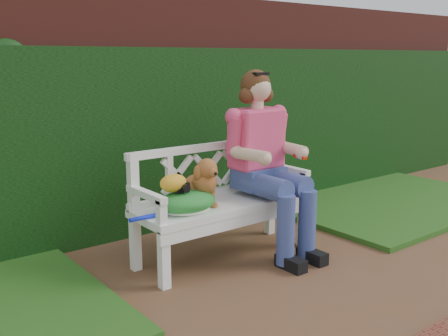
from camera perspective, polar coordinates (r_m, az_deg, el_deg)
ground at (r=3.92m, az=6.91°, el=-12.45°), size 60.00×60.00×0.00m
brick_wall at (r=5.12m, az=-7.96°, el=6.10°), size 10.00×0.30×2.20m
ivy_hedge at (r=4.96m, az=-6.60°, el=3.04°), size 10.00×0.18×1.70m
grass_right at (r=6.21m, az=16.93°, el=-3.38°), size 2.60×2.00×0.05m
garden_bench at (r=4.30m, az=0.00°, el=-6.66°), size 1.59×0.63×0.48m
seated_woman at (r=4.38m, az=4.00°, el=0.89°), size 0.92×1.05×1.55m
dog at (r=4.06m, az=-2.62°, el=-1.40°), size 0.30×0.38×0.39m
tennis_racket at (r=3.95m, az=-4.42°, el=-4.49°), size 0.76×0.49×0.03m
green_bag at (r=3.94m, az=-4.05°, el=-3.60°), size 0.56×0.51×0.16m
camera_item at (r=3.90m, az=-4.67°, el=-2.06°), size 0.11×0.08×0.07m
baseball_glove at (r=3.88m, az=-5.54°, el=-1.64°), size 0.24×0.20×0.13m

